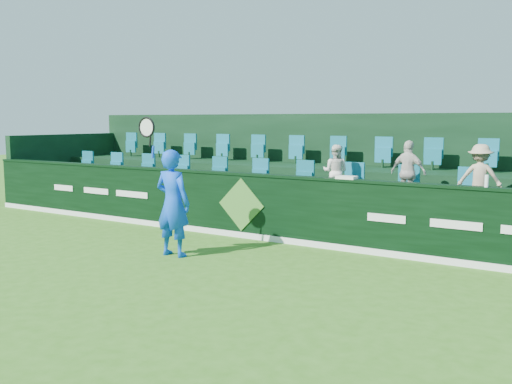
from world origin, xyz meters
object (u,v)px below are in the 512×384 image
Objects in this scene: towel at (347,177)px; drinks_bottle at (487,181)px; tennis_player at (173,202)px; spectator_right at (480,177)px; spectator_left at (335,172)px; spectator_middle at (408,172)px.

towel is 2.45m from drinks_bottle.
spectator_right is at bearing 34.76° from tennis_player.
spectator_left reaches higher than towel.
spectator_left is 1.55m from spectator_middle.
drinks_bottle is (2.45, 0.00, 0.07)m from towel.
tennis_player is 3.23m from towel.
spectator_right is (1.32, 0.00, -0.02)m from spectator_middle.
spectator_left is 0.91× the size of spectator_middle.
drinks_bottle reaches higher than towel.
spectator_right is (4.59, 3.19, 0.43)m from tennis_player.
drinks_bottle is at bearing 156.15° from spectator_middle.
spectator_middle is at bearing 172.30° from spectator_left.
drinks_bottle is (1.64, -1.12, 0.03)m from spectator_middle.
spectator_left is 1.34m from towel.
spectator_left is 3.37m from drinks_bottle.
spectator_right is at bearing -169.48° from spectator_middle.
spectator_right reaches higher than spectator_left.
tennis_player is 12.43× the size of drinks_bottle.
spectator_left reaches higher than drinks_bottle.
spectator_right is at bearing 172.30° from spectator_left.
drinks_bottle is (3.18, -1.12, 0.09)m from spectator_left.
spectator_middle reaches higher than spectator_left.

